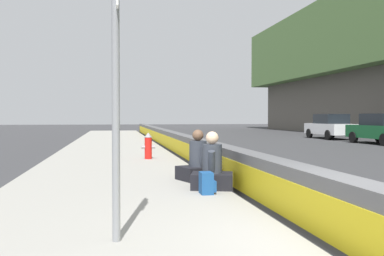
# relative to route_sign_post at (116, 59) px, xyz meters

# --- Properties ---
(jersey_barrier) EXTENTS (76.00, 0.45, 0.85)m
(jersey_barrier) POSITION_rel_route_sign_post_xyz_m (-0.63, -2.60, -1.79)
(jersey_barrier) COLOR #545456
(jersey_barrier) RESTS_ON ground_plane
(route_sign_post) EXTENTS (0.44, 0.09, 3.60)m
(route_sign_post) POSITION_rel_route_sign_post_xyz_m (0.00, 0.00, 0.00)
(route_sign_post) COLOR gray
(route_sign_post) RESTS_ON sidewalk_strip
(fire_hydrant) EXTENTS (0.26, 0.46, 0.88)m
(fire_hydrant) POSITION_rel_route_sign_post_xyz_m (9.68, -1.10, -1.62)
(fire_hydrant) COLOR red
(fire_hydrant) RESTS_ON sidewalk_strip
(seated_person_foreground) EXTENTS (0.87, 0.96, 1.12)m
(seated_person_foreground) POSITION_rel_route_sign_post_xyz_m (3.42, -1.88, -1.72)
(seated_person_foreground) COLOR black
(seated_person_foreground) RESTS_ON sidewalk_strip
(seated_person_middle) EXTENTS (0.92, 0.99, 1.12)m
(seated_person_middle) POSITION_rel_route_sign_post_xyz_m (4.62, -1.82, -1.72)
(seated_person_middle) COLOR black
(seated_person_middle) RESTS_ON sidewalk_strip
(backpack) EXTENTS (0.32, 0.28, 0.40)m
(backpack) POSITION_rel_route_sign_post_xyz_m (2.83, -1.65, -1.88)
(backpack) COLOR navy
(backpack) RESTS_ON sidewalk_strip
(parked_car_fourth) EXTENTS (4.57, 2.08, 1.71)m
(parked_car_fourth) POSITION_rel_route_sign_post_xyz_m (17.37, -14.72, -1.35)
(parked_car_fourth) COLOR #145128
(parked_car_fourth) RESTS_ON ground_plane
(parked_car_midline) EXTENTS (4.51, 1.96, 1.71)m
(parked_car_midline) POSITION_rel_route_sign_post_xyz_m (23.29, -14.67, -1.35)
(parked_car_midline) COLOR silver
(parked_car_midline) RESTS_ON ground_plane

